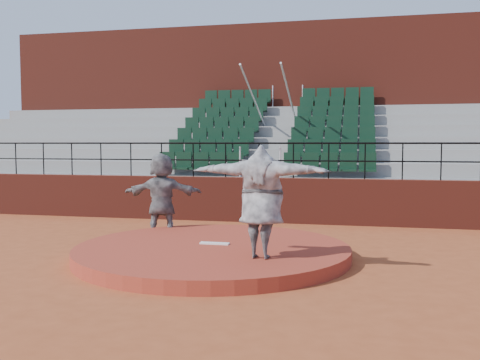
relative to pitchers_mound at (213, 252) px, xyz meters
name	(u,v)px	position (x,y,z in m)	size (l,w,h in m)	color
ground	(213,258)	(0.00, 0.00, -0.12)	(90.00, 90.00, 0.00)	#9D4723
pitchers_mound	(213,252)	(0.00, 0.00, 0.00)	(5.50, 5.50, 0.25)	#9D3523
pitching_rubber	(215,243)	(0.00, 0.15, 0.14)	(0.60, 0.15, 0.03)	white
boundary_wall	(259,200)	(0.00, 5.00, 0.53)	(24.00, 0.30, 1.30)	maroon
wall_railing	(259,153)	(0.00, 5.00, 1.90)	(24.04, 0.05, 1.03)	black
seating_deck	(278,167)	(0.00, 8.65, 1.31)	(24.00, 5.97, 4.63)	gray
press_box_facade	(292,114)	(0.00, 12.60, 3.43)	(24.00, 3.00, 7.10)	maroon
pitcher	(261,202)	(1.16, -0.91, 1.14)	(2.49, 0.68, 2.03)	black
fielder	(162,195)	(-1.86, 2.04, 0.90)	(1.91, 0.61, 2.06)	black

